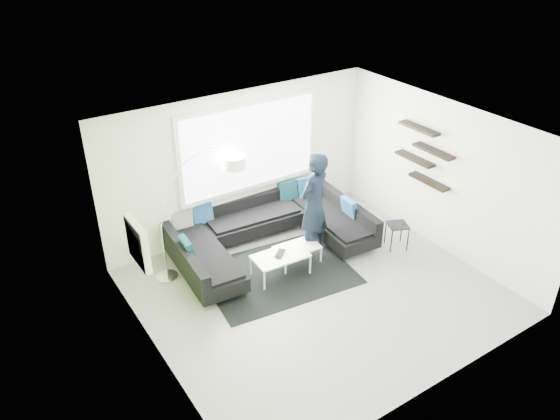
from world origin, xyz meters
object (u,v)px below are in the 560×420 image
at_px(side_table, 396,236).
at_px(laptop, 282,254).
at_px(sectional_sofa, 269,234).
at_px(person, 314,205).
at_px(coffee_table, 289,259).
at_px(arc_lamp, 161,227).

bearing_deg(side_table, laptop, 168.45).
distance_m(side_table, laptop, 2.31).
xyz_separation_m(side_table, laptop, (-2.26, 0.46, 0.17)).
distance_m(sectional_sofa, person, 1.03).
distance_m(coffee_table, laptop, 0.29).
bearing_deg(side_table, person, 151.48).
relative_size(coffee_table, arc_lamp, 0.59).
bearing_deg(arc_lamp, laptop, -41.26).
bearing_deg(person, side_table, 130.75).
xyz_separation_m(sectional_sofa, arc_lamp, (-1.96, 0.23, 0.71)).
bearing_deg(laptop, person, -19.91).
height_order(sectional_sofa, arc_lamp, arc_lamp).
distance_m(person, laptop, 1.08).
xyz_separation_m(arc_lamp, person, (2.60, -0.70, -0.06)).
distance_m(coffee_table, side_table, 2.14).
bearing_deg(person, laptop, -1.79).
bearing_deg(sectional_sofa, side_table, -26.93).
relative_size(coffee_table, laptop, 3.40).
bearing_deg(coffee_table, laptop, -157.21).
bearing_deg(arc_lamp, side_table, -31.44).
bearing_deg(coffee_table, side_table, -11.18).
bearing_deg(side_table, arc_lamp, 159.94).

